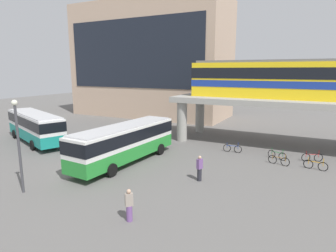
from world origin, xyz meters
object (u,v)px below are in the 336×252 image
station_building (151,61)px  bicycle_green (277,155)px  train (295,79)px  bus_secondary (35,124)px  bicycle_red (312,157)px  pedestrian_by_bike_rack (200,169)px  pedestrian_waiting_near_stop (129,206)px  bicycle_orange (316,165)px  bicycle_blue (232,148)px  bicycle_brown (279,160)px  bus_main (125,140)px

station_building → bicycle_green: station_building is taller
train → bus_secondary: (-24.64, -10.68, -4.86)m
bicycle_red → pedestrian_by_bike_rack: size_ratio=0.91×
bus_secondary → station_building: bearing=87.2°
bicycle_red → pedestrian_waiting_near_stop: size_ratio=0.95×
bus_secondary → bicycle_green: bearing=13.2°
bicycle_orange → bicycle_blue: same height
bicycle_brown → bicycle_orange: bearing=0.8°
station_building → bus_main: 27.61m
station_building → bicycle_brown: station_building is taller
bicycle_green → bicycle_brown: 1.56m
station_building → bicycle_blue: (18.84, -16.75, -8.92)m
station_building → bicycle_red: bearing=-32.6°
bicycle_green → bicycle_blue: bearing=175.0°
bus_secondary → pedestrian_by_bike_rack: (19.74, -2.22, -1.12)m
bicycle_brown → pedestrian_by_bike_rack: 7.81m
train → bus_secondary: size_ratio=1.85×
bicycle_orange → pedestrian_waiting_near_stop: 15.71m
bus_main → pedestrian_by_bike_rack: bus_main is taller
bicycle_brown → pedestrian_waiting_near_stop: pedestrian_waiting_near_stop is taller
train → bicycle_blue: (-4.69, -4.71, -6.49)m
bicycle_brown → station_building: bearing=141.2°
bus_main → bicycle_orange: (14.33, 5.38, -1.63)m
station_building → bicycle_brown: bearing=-38.8°
bicycle_green → bicycle_red: 2.85m
bicycle_blue → bicycle_brown: 4.76m
bus_main → pedestrian_waiting_near_stop: (5.79, -7.80, -1.16)m
station_building → bus_main: station_building is taller
bus_main → bicycle_green: (11.30, 6.87, -1.63)m
bicycle_green → pedestrian_by_bike_rack: size_ratio=0.90×
pedestrian_waiting_near_stop → bus_main: bearing=126.6°
bicycle_green → bicycle_orange: same height
train → bus_secondary: bearing=-156.6°
bus_secondary → pedestrian_waiting_near_stop: bearing=-26.1°
station_building → bicycle_blue: 26.74m
train → bicycle_brown: 9.26m
bicycle_green → bicycle_brown: (0.31, -1.53, 0.00)m
bus_main → bicycle_green: bus_main is taller
bicycle_brown → bicycle_red: bearing=42.3°
bicycle_green → bicycle_brown: size_ratio=0.95×
bicycle_orange → pedestrian_waiting_near_stop: bearing=-122.9°
bus_main → bicycle_orange: bearing=20.6°
bus_main → bicycle_red: (14.06, 7.57, -1.63)m
pedestrian_waiting_near_stop → bicycle_blue: bearing=84.5°
bicycle_red → pedestrian_by_bike_rack: 11.07m
bus_secondary → bicycle_brown: bearing=9.5°
bus_secondary → bicycle_red: bus_secondary is taller
train → bicycle_red: train is taller
bus_secondary → pedestrian_waiting_near_stop: size_ratio=6.40×
station_building → bicycle_blue: station_building is taller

